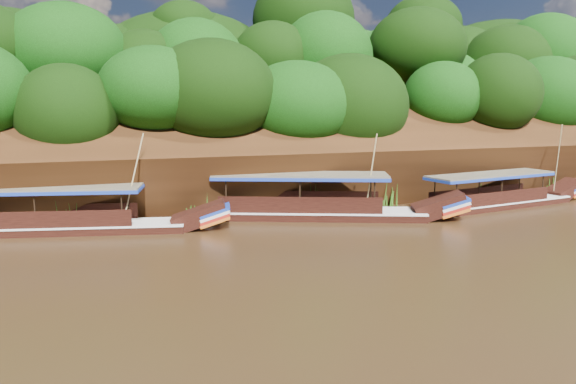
% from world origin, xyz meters
% --- Properties ---
extents(ground, '(160.00, 160.00, 0.00)m').
position_xyz_m(ground, '(0.00, 0.00, 0.00)').
color(ground, black).
rests_on(ground, ground).
extents(riverbank, '(120.00, 30.06, 19.40)m').
position_xyz_m(riverbank, '(-0.01, 22.73, 1.89)').
color(riverbank, black).
rests_on(riverbank, ground).
extents(boat_0, '(13.99, 3.97, 5.72)m').
position_xyz_m(boat_0, '(12.93, 6.89, 0.51)').
color(boat_0, black).
rests_on(boat_0, ground).
extents(boat_1, '(14.88, 7.71, 5.48)m').
position_xyz_m(boat_1, '(0.49, 7.23, 0.59)').
color(boat_1, black).
rests_on(boat_1, ground).
extents(boat_2, '(15.39, 5.33, 5.58)m').
position_xyz_m(boat_2, '(-13.36, 8.38, 0.54)').
color(boat_2, black).
rests_on(boat_2, ground).
extents(reeds, '(49.51, 2.05, 1.86)m').
position_xyz_m(reeds, '(-3.41, 9.57, 0.88)').
color(reeds, '#346318').
rests_on(reeds, ground).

